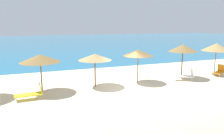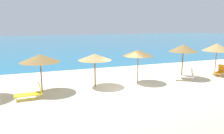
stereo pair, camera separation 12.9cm
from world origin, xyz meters
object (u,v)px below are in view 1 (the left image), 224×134
beach_umbrella_5 (216,47)px  beach_umbrella_1 (40,58)px  lounge_chair_0 (31,93)px  beach_umbrella_4 (183,48)px  beach_umbrella_2 (95,57)px  beach_umbrella_3 (138,53)px  lounge_chair_2 (219,71)px  lounge_chair_1 (185,75)px

beach_umbrella_5 → beach_umbrella_1: bearing=179.9°
lounge_chair_0 → beach_umbrella_4: bearing=-87.9°
beach_umbrella_2 → beach_umbrella_5: beach_umbrella_5 is taller
beach_umbrella_3 → beach_umbrella_5: size_ratio=0.91×
beach_umbrella_1 → lounge_chair_2: size_ratio=1.84×
beach_umbrella_1 → lounge_chair_2: 15.38m
beach_umbrella_5 → lounge_chair_2: size_ratio=2.01×
lounge_chair_1 → lounge_chair_0: bearing=116.4°
beach_umbrella_2 → lounge_chair_1: (7.41, -0.90, -1.78)m
beach_umbrella_1 → beach_umbrella_2: size_ratio=1.08×
beach_umbrella_4 → lounge_chair_2: 4.45m
beach_umbrella_2 → beach_umbrella_5: (11.31, -0.11, 0.32)m
beach_umbrella_1 → lounge_chair_0: 2.38m
lounge_chair_1 → lounge_chair_2: 4.09m
beach_umbrella_1 → beach_umbrella_3: 7.22m
beach_umbrella_1 → beach_umbrella_5: (15.07, -0.03, 0.19)m
beach_umbrella_2 → lounge_chair_2: 11.64m
beach_umbrella_2 → lounge_chair_0: beach_umbrella_2 is taller
beach_umbrella_2 → beach_umbrella_4: beach_umbrella_4 is taller
beach_umbrella_5 → lounge_chair_0: 15.94m
beach_umbrella_5 → beach_umbrella_4: bearing=-179.6°
beach_umbrella_3 → beach_umbrella_4: bearing=-0.6°
beach_umbrella_5 → lounge_chair_1: beach_umbrella_5 is taller
beach_umbrella_1 → lounge_chair_0: beach_umbrella_1 is taller
lounge_chair_0 → lounge_chair_1: (11.86, 0.35, 0.04)m
beach_umbrella_1 → beach_umbrella_5: 15.07m
beach_umbrella_5 → lounge_chair_1: size_ratio=1.67×
lounge_chair_1 → lounge_chair_2: (4.07, 0.37, -0.03)m
beach_umbrella_2 → beach_umbrella_4: 7.64m
beach_umbrella_3 → lounge_chair_2: size_ratio=1.84×
beach_umbrella_1 → beach_umbrella_2: beach_umbrella_1 is taller
lounge_chair_0 → beach_umbrella_2: bearing=-77.5°
beach_umbrella_1 → beach_umbrella_4: beach_umbrella_4 is taller
beach_umbrella_3 → beach_umbrella_5: (7.85, -0.01, 0.15)m
beach_umbrella_2 → lounge_chair_0: size_ratio=1.47×
beach_umbrella_5 → lounge_chair_0: size_ratio=1.72×
beach_umbrella_1 → beach_umbrella_5: beach_umbrella_5 is taller
beach_umbrella_3 → lounge_chair_2: 8.28m
beach_umbrella_1 → lounge_chair_1: size_ratio=1.53×
beach_umbrella_2 → lounge_chair_2: size_ratio=1.72×
beach_umbrella_2 → lounge_chair_0: bearing=-164.4°
lounge_chair_2 → beach_umbrella_1: bearing=62.0°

